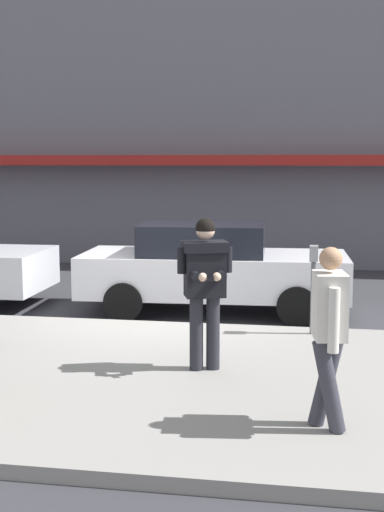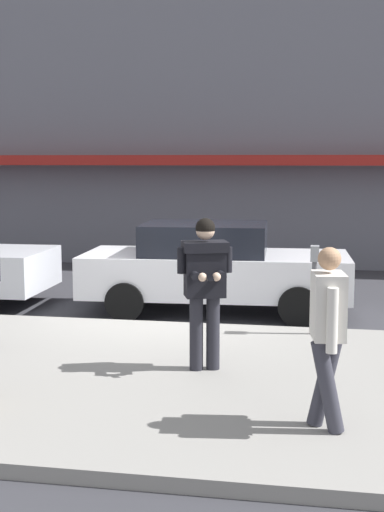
{
  "view_description": "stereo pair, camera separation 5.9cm",
  "coord_description": "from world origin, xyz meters",
  "px_view_note": "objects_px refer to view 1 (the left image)",
  "views": [
    {
      "loc": [
        2.44,
        -10.7,
        2.61
      ],
      "look_at": [
        1.03,
        -2.54,
        1.49
      ],
      "focal_mm": 50.0,
      "sensor_mm": 36.0,
      "label": 1
    },
    {
      "loc": [
        2.5,
        -10.69,
        2.61
      ],
      "look_at": [
        1.03,
        -2.54,
        1.49
      ],
      "focal_mm": 50.0,
      "sensor_mm": 36.0,
      "label": 2
    }
  ],
  "objects_px": {
    "parked_sedan_mid": "(212,267)",
    "pedestrian_in_light_coat": "(329,326)",
    "parking_meter": "(313,276)",
    "man_texting_on_phone": "(205,277)"
  },
  "relations": [
    {
      "from": "parked_sedan_mid",
      "to": "pedestrian_in_light_coat",
      "type": "bearing_deg",
      "value": -71.16
    },
    {
      "from": "man_texting_on_phone",
      "to": "parking_meter",
      "type": "distance_m",
      "value": 2.37
    },
    {
      "from": "man_texting_on_phone",
      "to": "pedestrian_in_light_coat",
      "type": "relative_size",
      "value": 1.06
    },
    {
      "from": "man_texting_on_phone",
      "to": "parked_sedan_mid",
      "type": "bearing_deg",
      "value": 97.07
    },
    {
      "from": "parked_sedan_mid",
      "to": "parking_meter",
      "type": "bearing_deg",
      "value": -46.96
    },
    {
      "from": "parked_sedan_mid",
      "to": "pedestrian_in_light_coat",
      "type": "height_order",
      "value": "pedestrian_in_light_coat"
    },
    {
      "from": "man_texting_on_phone",
      "to": "pedestrian_in_light_coat",
      "type": "xyz_separation_m",
      "value": [
        1.4,
        -1.66,
        -0.14
      ]
    },
    {
      "from": "parking_meter",
      "to": "parked_sedan_mid",
      "type": "bearing_deg",
      "value": 133.04
    },
    {
      "from": "parked_sedan_mid",
      "to": "parking_meter",
      "type": "height_order",
      "value": "parked_sedan_mid"
    },
    {
      "from": "pedestrian_in_light_coat",
      "to": "parking_meter",
      "type": "distance_m",
      "value": 3.65
    }
  ]
}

